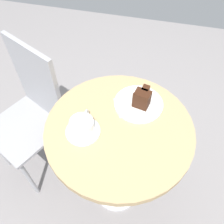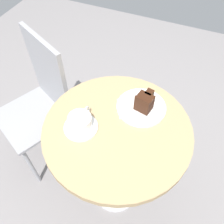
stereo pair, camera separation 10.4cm
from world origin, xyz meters
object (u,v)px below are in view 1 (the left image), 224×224
at_px(cafe_chair, 32,108).
at_px(saucer, 83,131).
at_px(napkin, 130,105).
at_px(teaspoon, 83,121).
at_px(fork, 151,103).
at_px(cake_slice, 142,98).
at_px(coffee_cup, 82,125).
at_px(cake_plate, 139,104).

bearing_deg(cafe_chair, saucer, -2.06).
bearing_deg(saucer, napkin, -41.08).
distance_m(teaspoon, fork, 0.33).
height_order(saucer, fork, fork).
distance_m(fork, cafe_chair, 0.70).
bearing_deg(saucer, cake_slice, -46.66).
bearing_deg(cake_slice, fork, -72.14).
relative_size(coffee_cup, cafe_chair, 0.15).
bearing_deg(cafe_chair, cake_plate, 25.48).
bearing_deg(coffee_cup, napkin, -42.84).
relative_size(saucer, fork, 1.22).
bearing_deg(saucer, fork, -49.88).
height_order(coffee_cup, fork, coffee_cup).
xyz_separation_m(cake_slice, cafe_chair, (0.01, 0.62, -0.26)).
bearing_deg(cake_plate, cake_slice, -103.58).
xyz_separation_m(cake_slice, napkin, (-0.01, 0.05, -0.05)).
bearing_deg(coffee_cup, cafe_chair, 62.92).
relative_size(coffee_cup, fork, 1.11).
bearing_deg(teaspoon, cake_plate, -7.76).
bearing_deg(napkin, coffee_cup, 137.16).
xyz_separation_m(coffee_cup, cake_plate, (0.20, -0.21, -0.03)).
height_order(saucer, teaspoon, teaspoon).
distance_m(cake_plate, fork, 0.06).
bearing_deg(saucer, cake_plate, -44.35).
distance_m(saucer, fork, 0.34).
bearing_deg(fork, napkin, -123.44).
distance_m(saucer, cafe_chair, 0.50).
distance_m(cake_slice, cafe_chair, 0.68).
height_order(coffee_cup, cake_slice, cake_slice).
xyz_separation_m(saucer, cafe_chair, (0.21, 0.40, -0.21)).
relative_size(teaspoon, cake_plate, 0.35).
height_order(cake_plate, cake_slice, cake_slice).
relative_size(cake_slice, cafe_chair, 0.10).
xyz_separation_m(cake_plate, napkin, (-0.02, 0.04, -0.00)).
height_order(teaspoon, cake_slice, cake_slice).
bearing_deg(napkin, cake_plate, -65.86).
bearing_deg(cake_plate, coffee_cup, 134.07).
height_order(saucer, napkin, saucer).
bearing_deg(teaspoon, saucer, -119.16).
distance_m(fork, napkin, 0.10).
bearing_deg(coffee_cup, teaspoon, 14.15).
xyz_separation_m(saucer, cake_plate, (0.21, -0.21, 0.00)).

